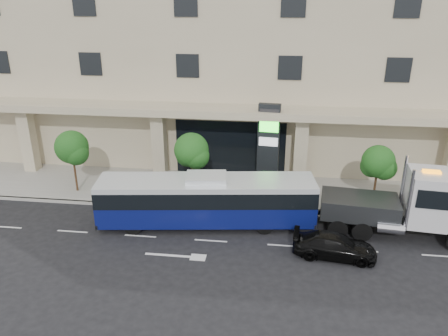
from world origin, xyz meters
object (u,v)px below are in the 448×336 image
object	(u,v)px
city_bus	(206,200)
tow_truck	(408,207)
signage_pylon	(268,145)
black_sedan	(335,246)

from	to	relation	value
city_bus	tow_truck	bearing A→B (deg)	-6.98
city_bus	signage_pylon	distance (m)	6.80
black_sedan	signage_pylon	distance (m)	9.40
city_bus	black_sedan	bearing A→B (deg)	-27.13
tow_truck	city_bus	bearing A→B (deg)	-173.87
black_sedan	city_bus	bearing A→B (deg)	75.93
black_sedan	signage_pylon	bearing A→B (deg)	29.92
tow_truck	black_sedan	xyz separation A→B (m)	(-4.10, -2.62, -1.19)
signage_pylon	tow_truck	bearing A→B (deg)	-29.75
tow_truck	black_sedan	world-z (taller)	tow_truck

